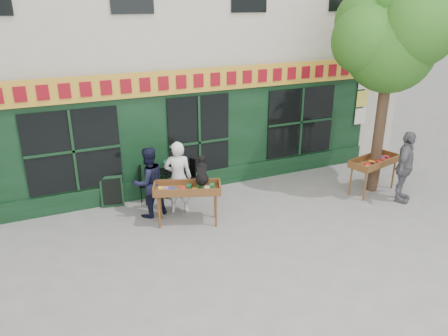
{
  "coord_description": "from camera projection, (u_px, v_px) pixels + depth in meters",
  "views": [
    {
      "loc": [
        -3.93,
        -8.1,
        4.94
      ],
      "look_at": [
        -0.08,
        0.5,
        1.27
      ],
      "focal_mm": 35.0,
      "sensor_mm": 36.0,
      "label": 1
    }
  ],
  "objects": [
    {
      "name": "ground",
      "position": [
        236.0,
        225.0,
        10.18
      ],
      "size": [
        80.0,
        80.0,
        0.0
      ],
      "primitive_type": "plane",
      "color": "slate",
      "rests_on": "ground"
    },
    {
      "name": "street_tree",
      "position": [
        392.0,
        35.0,
        10.65
      ],
      "size": [
        3.05,
        2.9,
        5.6
      ],
      "color": "#382619",
      "rests_on": "ground"
    },
    {
      "name": "book_cart_center",
      "position": [
        187.0,
        191.0,
        10.0
      ],
      "size": [
        1.62,
        1.11,
        0.99
      ],
      "rotation": [
        0.0,
        0.0,
        -0.36
      ],
      "color": "brown",
      "rests_on": "ground"
    },
    {
      "name": "dog",
      "position": [
        202.0,
        170.0,
        9.92
      ],
      "size": [
        0.53,
        0.68,
        0.6
      ],
      "primitive_type": null,
      "rotation": [
        0.0,
        0.0,
        -0.36
      ],
      "color": "black",
      "rests_on": "book_cart_center"
    },
    {
      "name": "woman",
      "position": [
        178.0,
        177.0,
        10.52
      ],
      "size": [
        0.77,
        0.64,
        1.81
      ],
      "primitive_type": "imported",
      "rotation": [
        0.0,
        0.0,
        2.78
      ],
      "color": "silver",
      "rests_on": "ground"
    },
    {
      "name": "book_cart_right",
      "position": [
        374.0,
        163.0,
        11.65
      ],
      "size": [
        1.6,
        0.96,
        0.99
      ],
      "rotation": [
        0.0,
        0.0,
        0.24
      ],
      "color": "brown",
      "rests_on": "ground"
    },
    {
      "name": "man_right",
      "position": [
        405.0,
        167.0,
        11.09
      ],
      "size": [
        1.17,
        0.99,
        1.87
      ],
      "primitive_type": "imported",
      "rotation": [
        0.0,
        0.0,
        0.59
      ],
      "color": "#5E5E64",
      "rests_on": "ground"
    },
    {
      "name": "bistro_table",
      "position": [
        167.0,
        177.0,
        11.48
      ],
      "size": [
        0.6,
        0.6,
        0.76
      ],
      "color": "black",
      "rests_on": "ground"
    },
    {
      "name": "bistro_chair_left",
      "position": [
        144.0,
        181.0,
        11.2
      ],
      "size": [
        0.47,
        0.47,
        0.95
      ],
      "rotation": [
        0.0,
        0.0,
        1.21
      ],
      "color": "black",
      "rests_on": "ground"
    },
    {
      "name": "bistro_chair_right",
      "position": [
        189.0,
        173.0,
        11.75
      ],
      "size": [
        0.48,
        0.48,
        0.95
      ],
      "rotation": [
        0.0,
        0.0,
        -1.15
      ],
      "color": "black",
      "rests_on": "ground"
    },
    {
      "name": "potted_plant",
      "position": [
        166.0,
        165.0,
        11.36
      ],
      "size": [
        0.15,
        0.11,
        0.27
      ],
      "primitive_type": "imported",
      "rotation": [
        0.0,
        0.0,
        -0.1
      ],
      "color": "gray",
      "rests_on": "bistro_table"
    },
    {
      "name": "man_left",
      "position": [
        149.0,
        182.0,
        10.36
      ],
      "size": [
        0.97,
        0.84,
        1.73
      ],
      "primitive_type": "imported",
      "rotation": [
        0.0,
        0.0,
        3.39
      ],
      "color": "black",
      "rests_on": "ground"
    },
    {
      "name": "chalkboard",
      "position": [
        112.0,
        192.0,
        10.98
      ],
      "size": [
        0.58,
        0.28,
        0.79
      ],
      "rotation": [
        0.0,
        0.0,
        -0.17
      ],
      "color": "black",
      "rests_on": "ground"
    }
  ]
}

